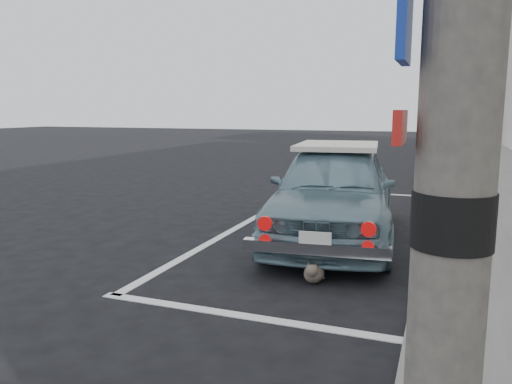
{
  "coord_description": "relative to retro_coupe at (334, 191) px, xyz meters",
  "views": [
    {
      "loc": [
        2.0,
        -4.3,
        1.77
      ],
      "look_at": [
        -0.21,
        1.53,
        0.75
      ],
      "focal_mm": 35.0,
      "sensor_mm": 36.0,
      "label": 1
    }
  ],
  "objects": [
    {
      "name": "ground",
      "position": [
        -0.6,
        -2.43,
        -0.68
      ],
      "size": [
        80.0,
        80.0,
        0.0
      ],
      "primitive_type": "plane",
      "color": "black",
      "rests_on": "ground"
    },
    {
      "name": "retro_coupe",
      "position": [
        0.0,
        0.0,
        0.0
      ],
      "size": [
        2.03,
        4.1,
        1.34
      ],
      "rotation": [
        0.0,
        0.0,
        0.11
      ],
      "color": "#6B8C9B",
      "rests_on": "ground"
    },
    {
      "name": "pline_front",
      "position": [
        -0.1,
        4.07,
        -0.68
      ],
      "size": [
        3.0,
        0.12,
        0.01
      ],
      "primitive_type": "cube",
      "color": "silver",
      "rests_on": "ground"
    },
    {
      "name": "pline_side",
      "position": [
        -1.5,
        0.57,
        -0.68
      ],
      "size": [
        0.12,
        7.0,
        0.01
      ],
      "primitive_type": "cube",
      "color": "silver",
      "rests_on": "ground"
    },
    {
      "name": "pline_rear",
      "position": [
        -0.1,
        -2.93,
        -0.68
      ],
      "size": [
        3.0,
        0.12,
        0.01
      ],
      "primitive_type": "cube",
      "color": "silver",
      "rests_on": "ground"
    },
    {
      "name": "cat",
      "position": [
        0.2,
        -1.87,
        -0.56
      ],
      "size": [
        0.24,
        0.48,
        0.26
      ],
      "rotation": [
        0.0,
        0.0,
        0.08
      ],
      "color": "#716456",
      "rests_on": "ground"
    }
  ]
}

